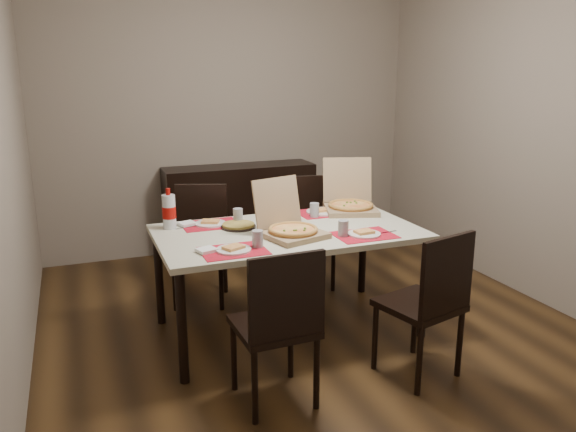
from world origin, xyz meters
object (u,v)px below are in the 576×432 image
object	(u,v)px
dining_table	(288,239)
chair_near_right	(429,300)
chair_far_left	(201,238)
chair_near_left	(279,321)
sideboard	(240,210)
dip_bowl	(288,222)
chair_far_right	(307,226)
pizza_box_center	(290,227)
soda_bottle	(169,212)

from	to	relation	value
dining_table	chair_near_right	world-z (taller)	chair_near_right
chair_far_left	chair_near_left	bearing A→B (deg)	-88.16
sideboard	chair_far_left	world-z (taller)	chair_far_left
sideboard	dining_table	size ratio (longest dim) A/B	0.83
chair_near_left	chair_near_right	size ratio (longest dim) A/B	1.00
sideboard	chair_far_left	size ratio (longest dim) A/B	1.61
chair_near_right	dip_bowl	xyz separation A→B (m)	(-0.49, 1.05, 0.26)
chair_far_left	dip_bowl	world-z (taller)	chair_far_left
sideboard	dining_table	bearing A→B (deg)	-95.87
dining_table	chair_far_right	distance (m)	0.98
chair_near_left	pizza_box_center	bearing A→B (deg)	64.25
chair_near_left	dip_bowl	world-z (taller)	chair_near_left
dining_table	chair_far_right	bearing A→B (deg)	59.01
pizza_box_center	soda_bottle	distance (m)	0.86
chair_near_left	chair_far_right	xyz separation A→B (m)	(0.89, 1.70, 0.00)
chair_far_right	soda_bottle	world-z (taller)	soda_bottle
sideboard	pizza_box_center	distance (m)	2.01
dining_table	chair_near_left	world-z (taller)	chair_near_left
sideboard	dip_bowl	size ratio (longest dim) A/B	11.10
chair_far_left	soda_bottle	size ratio (longest dim) A/B	3.26
sideboard	chair_near_right	xyz separation A→B (m)	(0.35, -2.74, 0.06)
sideboard	dip_bowl	bearing A→B (deg)	-94.48
dining_table	soda_bottle	size ratio (longest dim) A/B	6.30
sideboard	chair_near_right	world-z (taller)	chair_near_right
soda_bottle	chair_near_right	bearing A→B (deg)	-43.93
dip_bowl	soda_bottle	bearing A→B (deg)	166.36
chair_near_right	chair_far_right	world-z (taller)	same
dining_table	chair_far_left	xyz separation A→B (m)	(-0.45, 0.80, -0.17)
dip_bowl	soda_bottle	distance (m)	0.84
pizza_box_center	chair_far_right	bearing A→B (deg)	61.00
chair_near_left	soda_bottle	distance (m)	1.31
chair_far_left	soda_bottle	xyz separation A→B (m)	(-0.31, -0.47, 0.36)
chair_near_right	chair_far_left	bearing A→B (deg)	119.90
dip_bowl	dining_table	bearing A→B (deg)	-111.59
chair_near_right	dip_bowl	bearing A→B (deg)	114.77
chair_near_left	soda_bottle	bearing A→B (deg)	106.83
dining_table	dip_bowl	distance (m)	0.17
chair_near_right	chair_far_right	distance (m)	1.74
chair_near_left	pizza_box_center	size ratio (longest dim) A/B	1.89
dining_table	pizza_box_center	bearing A→B (deg)	-105.31
dining_table	chair_far_left	distance (m)	0.93
chair_near_right	dining_table	bearing A→B (deg)	120.68
chair_near_right	pizza_box_center	xyz separation A→B (m)	(-0.58, 0.78, 0.30)
dip_bowl	sideboard	bearing A→B (deg)	85.52
chair_near_left	chair_near_right	xyz separation A→B (m)	(0.93, -0.04, 0.00)
dining_table	chair_near_left	bearing A→B (deg)	-114.21
chair_far_left	pizza_box_center	bearing A→B (deg)	-66.54
chair_near_left	chair_far_right	distance (m)	1.92
dining_table	chair_far_right	world-z (taller)	chair_far_right
chair_far_right	dip_bowl	world-z (taller)	chair_far_right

